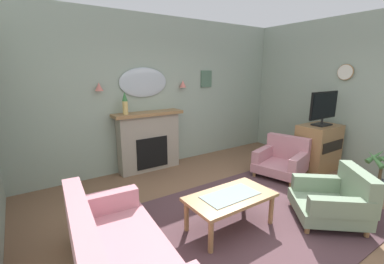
{
  "coord_description": "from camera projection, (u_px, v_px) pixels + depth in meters",
  "views": [
    {
      "loc": [
        -2.52,
        -1.92,
        1.94
      ],
      "look_at": [
        -0.15,
        1.58,
        0.93
      ],
      "focal_mm": 24.27,
      "sensor_mm": 36.0,
      "label": 1
    }
  ],
  "objects": [
    {
      "name": "framed_picture",
      "position": [
        206.0,
        79.0,
        5.75
      ],
      "size": [
        0.28,
        0.03,
        0.36
      ],
      "primitive_type": "cube",
      "color": "#4C6B56"
    },
    {
      "name": "coffee_table",
      "position": [
        230.0,
        200.0,
        3.2
      ],
      "size": [
        1.1,
        0.6,
        0.45
      ],
      "color": "olive",
      "rests_on": "ground"
    },
    {
      "name": "armchair_by_coffee_table",
      "position": [
        335.0,
        199.0,
        3.37
      ],
      "size": [
        1.14,
        1.14,
        0.71
      ],
      "color": "gray",
      "rests_on": "ground"
    },
    {
      "name": "mantel_vase_left",
      "position": [
        125.0,
        103.0,
        4.63
      ],
      "size": [
        0.1,
        0.1,
        0.4
      ],
      "color": "tan",
      "rests_on": "fireplace"
    },
    {
      "name": "potted_plant_small_fern",
      "position": [
        381.0,
        172.0,
        4.14
      ],
      "size": [
        0.47,
        0.48,
        0.71
      ],
      "color": "#474C56",
      "rests_on": "ground"
    },
    {
      "name": "tv_cabinet",
      "position": [
        318.0,
        147.0,
        5.13
      ],
      "size": [
        0.8,
        0.57,
        0.9
      ],
      "color": "olive",
      "rests_on": "ground"
    },
    {
      "name": "fireplace",
      "position": [
        149.0,
        142.0,
        5.08
      ],
      "size": [
        1.36,
        0.36,
        1.16
      ],
      "color": "gray",
      "rests_on": "ground"
    },
    {
      "name": "armchair_near_fireplace",
      "position": [
        282.0,
        159.0,
        4.88
      ],
      "size": [
        1.01,
        0.99,
        0.71
      ],
      "color": "#B77A84",
      "rests_on": "ground"
    },
    {
      "name": "floor",
      "position": [
        269.0,
        226.0,
        3.39
      ],
      "size": [
        6.71,
        6.56,
        0.1
      ],
      "primitive_type": "cube",
      "color": "brown",
      "rests_on": "ground"
    },
    {
      "name": "wall_sconce_right",
      "position": [
        183.0,
        84.0,
        5.37
      ],
      "size": [
        0.14,
        0.14,
        0.14
      ],
      "primitive_type": "cone",
      "color": "#D17066"
    },
    {
      "name": "wall_clock",
      "position": [
        345.0,
        72.0,
        5.01
      ],
      "size": [
        0.04,
        0.31,
        0.31
      ],
      "color": "silver"
    },
    {
      "name": "wall_back",
      "position": [
        164.0,
        93.0,
        5.31
      ],
      "size": [
        6.71,
        0.1,
        2.97
      ],
      "primitive_type": "cube",
      "color": "#93A393",
      "rests_on": "ground"
    },
    {
      "name": "wall_sconce_left",
      "position": [
        99.0,
        87.0,
        4.44
      ],
      "size": [
        0.14,
        0.14,
        0.14
      ],
      "primitive_type": "cone",
      "color": "#D17066"
    },
    {
      "name": "patterned_rug",
      "position": [
        258.0,
        216.0,
        3.53
      ],
      "size": [
        3.2,
        2.4,
        0.01
      ],
      "primitive_type": "cube",
      "color": "#4C3338",
      "rests_on": "ground"
    },
    {
      "name": "tv_flatscreen",
      "position": [
        324.0,
        108.0,
        4.93
      ],
      "size": [
        0.84,
        0.24,
        0.65
      ],
      "color": "black",
      "rests_on": "tv_cabinet"
    },
    {
      "name": "floral_couch",
      "position": [
        112.0,
        249.0,
        2.4
      ],
      "size": [
        0.99,
        1.78,
        0.76
      ],
      "color": "#B77A84",
      "rests_on": "ground"
    },
    {
      "name": "wall_mirror",
      "position": [
        144.0,
        82.0,
        4.93
      ],
      "size": [
        0.96,
        0.06,
        0.56
      ],
      "primitive_type": "ellipsoid",
      "color": "#B2BCC6"
    },
    {
      "name": "wall_right",
      "position": [
        384.0,
        96.0,
        4.61
      ],
      "size": [
        0.1,
        6.56,
        2.97
      ],
      "primitive_type": "cube",
      "color": "#93A393",
      "rests_on": "ground"
    }
  ]
}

